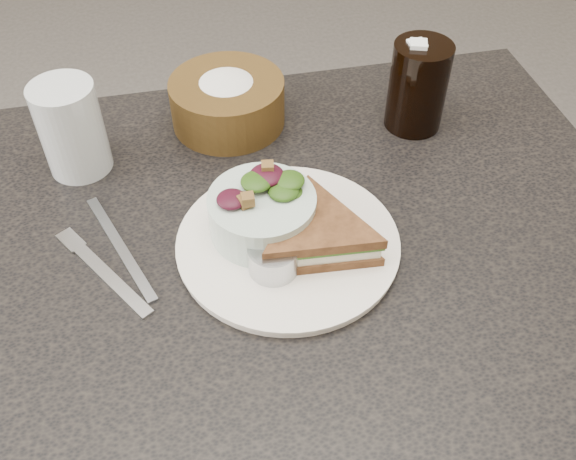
# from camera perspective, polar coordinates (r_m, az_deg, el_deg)

# --- Properties ---
(dining_table) EXTENTS (1.00, 0.70, 0.75)m
(dining_table) POSITION_cam_1_polar(r_m,az_deg,el_deg) (1.11, -1.73, -13.81)
(dining_table) COLOR black
(dining_table) RESTS_ON floor
(dinner_plate) EXTENTS (0.27, 0.27, 0.01)m
(dinner_plate) POSITION_cam_1_polar(r_m,az_deg,el_deg) (0.79, 0.00, -1.21)
(dinner_plate) COLOR silver
(dinner_plate) RESTS_ON dining_table
(sandwich) EXTENTS (0.18, 0.18, 0.04)m
(sandwich) POSITION_cam_1_polar(r_m,az_deg,el_deg) (0.76, 2.73, -0.41)
(sandwich) COLOR brown
(sandwich) RESTS_ON dinner_plate
(salad_bowl) EXTENTS (0.14, 0.14, 0.08)m
(salad_bowl) POSITION_cam_1_polar(r_m,az_deg,el_deg) (0.77, -2.33, 1.98)
(salad_bowl) COLOR #ACC4B9
(salad_bowl) RESTS_ON dinner_plate
(dressing_ramekin) EXTENTS (0.07, 0.07, 0.04)m
(dressing_ramekin) POSITION_cam_1_polar(r_m,az_deg,el_deg) (0.74, -1.32, -2.55)
(dressing_ramekin) COLOR #A5A9AD
(dressing_ramekin) RESTS_ON dinner_plate
(orange_wedge) EXTENTS (0.09, 0.09, 0.03)m
(orange_wedge) POSITION_cam_1_polar(r_m,az_deg,el_deg) (0.82, -0.75, 2.81)
(orange_wedge) COLOR orange
(orange_wedge) RESTS_ON dinner_plate
(fork) EXTENTS (0.10, 0.15, 0.00)m
(fork) POSITION_cam_1_polar(r_m,az_deg,el_deg) (0.79, -15.72, -3.96)
(fork) COLOR #A0A1A4
(fork) RESTS_ON dining_table
(knife) EXTENTS (0.08, 0.19, 0.00)m
(knife) POSITION_cam_1_polar(r_m,az_deg,el_deg) (0.82, -14.69, -1.48)
(knife) COLOR #90949C
(knife) RESTS_ON dining_table
(bread_basket) EXTENTS (0.22, 0.22, 0.10)m
(bread_basket) POSITION_cam_1_polar(r_m,az_deg,el_deg) (0.96, -5.44, 11.86)
(bread_basket) COLOR brown
(bread_basket) RESTS_ON dining_table
(cola_glass) EXTENTS (0.09, 0.09, 0.14)m
(cola_glass) POSITION_cam_1_polar(r_m,az_deg,el_deg) (0.96, 11.51, 12.70)
(cola_glass) COLOR black
(cola_glass) RESTS_ON dining_table
(water_glass) EXTENTS (0.10, 0.10, 0.13)m
(water_glass) POSITION_cam_1_polar(r_m,az_deg,el_deg) (0.91, -18.69, 8.54)
(water_glass) COLOR #B4BBC0
(water_glass) RESTS_ON dining_table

